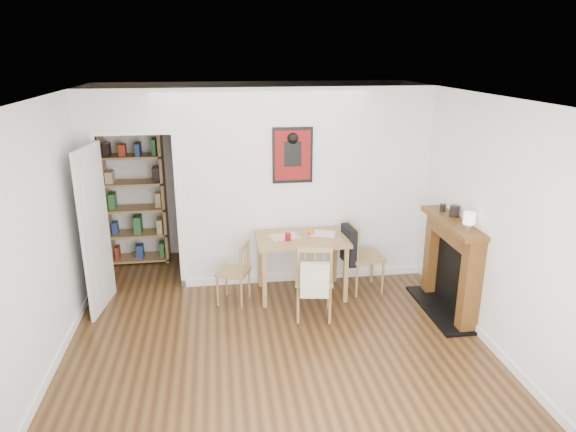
{
  "coord_description": "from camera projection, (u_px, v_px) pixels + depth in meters",
  "views": [
    {
      "loc": [
        -0.56,
        -5.05,
        3.03
      ],
      "look_at": [
        0.24,
        0.6,
        1.18
      ],
      "focal_mm": 32.0,
      "sensor_mm": 36.0,
      "label": 1
    }
  ],
  "objects": [
    {
      "name": "ground",
      "position": [
        275.0,
        333.0,
        5.76
      ],
      "size": [
        5.2,
        5.2,
        0.0
      ],
      "primitive_type": "plane",
      "color": "#55391B",
      "rests_on": "ground"
    },
    {
      "name": "ceramic_jar_a",
      "position": [
        454.0,
        211.0,
        6.02
      ],
      "size": [
        0.11,
        0.11,
        0.13
      ],
      "primitive_type": "cylinder",
      "color": "black",
      "rests_on": "fireplace"
    },
    {
      "name": "chair_front",
      "position": [
        314.0,
        279.0,
        5.98
      ],
      "size": [
        0.55,
        0.6,
        0.95
      ],
      "color": "#A0854A",
      "rests_on": "ground"
    },
    {
      "name": "placemat",
      "position": [
        285.0,
        236.0,
        6.5
      ],
      "size": [
        0.41,
        0.33,
        0.0
      ],
      "primitive_type": "cube",
      "rotation": [
        0.0,
        0.0,
        0.19
      ],
      "color": "beige",
      "rests_on": "dining_table"
    },
    {
      "name": "mantel_lamp",
      "position": [
        469.0,
        219.0,
        5.54
      ],
      "size": [
        0.13,
        0.13,
        0.21
      ],
      "color": "silver",
      "rests_on": "fireplace"
    },
    {
      "name": "chair_left",
      "position": [
        233.0,
        272.0,
        6.37
      ],
      "size": [
        0.52,
        0.52,
        0.8
      ],
      "color": "#A0854A",
      "rests_on": "ground"
    },
    {
      "name": "orange_fruit",
      "position": [
        311.0,
        232.0,
        6.55
      ],
      "size": [
        0.08,
        0.08,
        0.08
      ],
      "primitive_type": "sphere",
      "color": "#E45E0C",
      "rests_on": "dining_table"
    },
    {
      "name": "ceramic_jar_b",
      "position": [
        443.0,
        208.0,
        6.23
      ],
      "size": [
        0.07,
        0.07,
        0.09
      ],
      "primitive_type": "cylinder",
      "color": "black",
      "rests_on": "fireplace"
    },
    {
      "name": "chair_right",
      "position": [
        364.0,
        256.0,
        6.66
      ],
      "size": [
        0.56,
        0.51,
        0.92
      ],
      "color": "#A0854A",
      "rests_on": "ground"
    },
    {
      "name": "dining_table",
      "position": [
        302.0,
        245.0,
        6.49
      ],
      "size": [
        1.14,
        0.73,
        0.78
      ],
      "color": "#966846",
      "rests_on": "ground"
    },
    {
      "name": "room_shell",
      "position": [
        269.0,
        190.0,
        6.64
      ],
      "size": [
        5.2,
        5.2,
        5.2
      ],
      "color": "white",
      "rests_on": "ground"
    },
    {
      "name": "bookshelf",
      "position": [
        135.0,
        196.0,
        7.44
      ],
      "size": [
        0.86,
        0.35,
        2.05
      ],
      "color": "#966846",
      "rests_on": "ground"
    },
    {
      "name": "notebook",
      "position": [
        323.0,
        234.0,
        6.58
      ],
      "size": [
        0.36,
        0.31,
        0.02
      ],
      "primitive_type": "cube",
      "rotation": [
        0.0,
        0.0,
        -0.29
      ],
      "color": "silver",
      "rests_on": "dining_table"
    },
    {
      "name": "red_glass",
      "position": [
        288.0,
        237.0,
        6.35
      ],
      "size": [
        0.07,
        0.07,
        0.1
      ],
      "primitive_type": "cylinder",
      "color": "maroon",
      "rests_on": "dining_table"
    },
    {
      "name": "fireplace",
      "position": [
        452.0,
        263.0,
        6.1
      ],
      "size": [
        0.45,
        1.25,
        1.16
      ],
      "color": "brown",
      "rests_on": "ground"
    }
  ]
}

